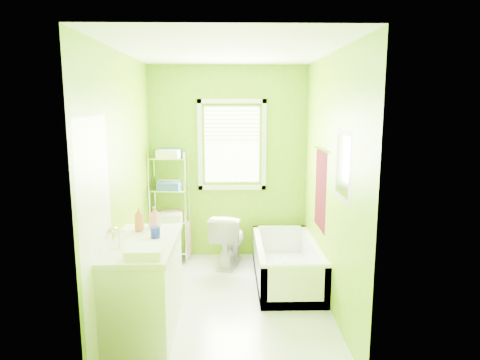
{
  "coord_description": "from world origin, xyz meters",
  "views": [
    {
      "loc": [
        0.03,
        -4.31,
        2.09
      ],
      "look_at": [
        0.13,
        0.25,
        1.28
      ],
      "focal_mm": 32.0,
      "sensor_mm": 36.0,
      "label": 1
    }
  ],
  "objects_px": {
    "bathtub": "(287,269)",
    "toilet": "(229,239)",
    "vanity": "(144,284)",
    "wire_shelf_unit": "(171,194)"
  },
  "relations": [
    {
      "from": "vanity",
      "to": "toilet",
      "type": "bearing_deg",
      "value": 65.07
    },
    {
      "from": "wire_shelf_unit",
      "to": "vanity",
      "type": "bearing_deg",
      "value": -90.03
    },
    {
      "from": "bathtub",
      "to": "vanity",
      "type": "relative_size",
      "value": 1.33
    },
    {
      "from": "bathtub",
      "to": "toilet",
      "type": "bearing_deg",
      "value": 140.41
    },
    {
      "from": "toilet",
      "to": "wire_shelf_unit",
      "type": "height_order",
      "value": "wire_shelf_unit"
    },
    {
      "from": "bathtub",
      "to": "vanity",
      "type": "bearing_deg",
      "value": -143.39
    },
    {
      "from": "toilet",
      "to": "vanity",
      "type": "relative_size",
      "value": 0.61
    },
    {
      "from": "bathtub",
      "to": "wire_shelf_unit",
      "type": "xyz_separation_m",
      "value": [
        -1.46,
        0.77,
        0.76
      ]
    },
    {
      "from": "vanity",
      "to": "bathtub",
      "type": "bearing_deg",
      "value": 36.61
    },
    {
      "from": "bathtub",
      "to": "wire_shelf_unit",
      "type": "bearing_deg",
      "value": 152.02
    }
  ]
}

